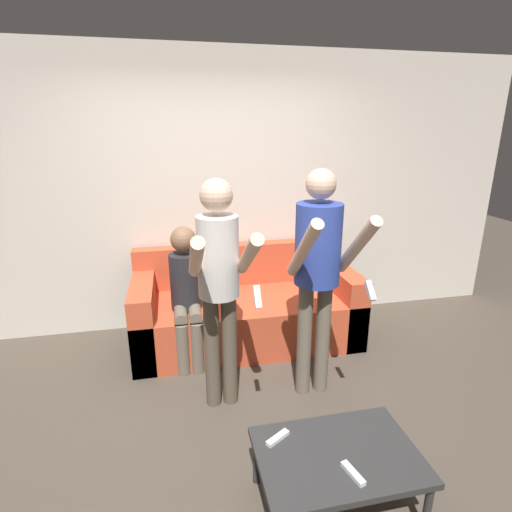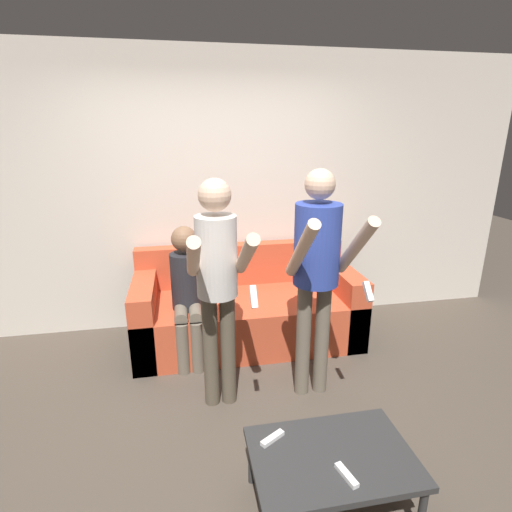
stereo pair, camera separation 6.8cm
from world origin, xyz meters
TOP-DOWN VIEW (x-y plane):
  - ground_plane at (0.00, 0.00)m, footprint 14.00×14.00m
  - wall_back at (0.00, 1.68)m, footprint 6.40×0.06m
  - couch at (0.25, 1.19)m, footprint 2.08×0.92m
  - person_standing_left at (-0.11, 0.25)m, footprint 0.40×0.70m
  - person_standing_right at (0.60, 0.25)m, footprint 0.45×0.67m
  - person_seated at (-0.32, 0.95)m, footprint 0.27×0.51m
  - coffee_table at (0.38, -0.73)m, footprint 0.85×0.57m
  - remote_near at (0.39, -0.88)m, footprint 0.07×0.15m
  - remote_far at (0.09, -0.58)m, footprint 0.15×0.11m

SIDE VIEW (x-z plane):
  - ground_plane at x=0.00m, z-range 0.00..0.00m
  - couch at x=0.25m, z-range -0.14..0.73m
  - coffee_table at x=0.38m, z-range 0.14..0.50m
  - remote_near at x=0.39m, z-range 0.36..0.38m
  - remote_far at x=0.09m, z-range 0.36..0.38m
  - person_seated at x=-0.32m, z-range 0.06..1.25m
  - person_standing_left at x=-0.11m, z-range 0.19..1.87m
  - person_standing_right at x=0.60m, z-range 0.22..1.94m
  - wall_back at x=0.00m, z-range 0.00..2.70m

